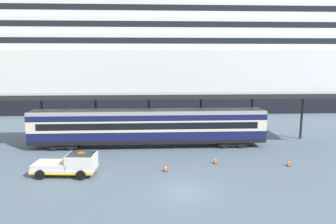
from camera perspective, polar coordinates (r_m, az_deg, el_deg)
The scene contains 8 objects.
ground_plane at distance 23.93m, azimuth 3.14°, elevation -14.13°, with size 400.00×400.00×0.00m, color slate.
cruise_ship at distance 66.14m, azimuth 4.29°, elevation 11.14°, with size 151.24×23.12×33.49m.
platform_canopy at distance 34.56m, azimuth -3.59°, elevation 3.46°, with size 43.10×5.01×6.26m.
train_carriage at distance 34.68m, azimuth -3.53°, elevation -2.59°, with size 25.45×2.81×4.11m.
service_truck at distance 27.76m, azimuth -17.21°, elevation -8.97°, with size 5.35×2.59×2.02m.
traffic_cone_near at distance 30.98m, azimuth 20.99°, elevation -8.58°, with size 0.36×0.36×0.61m.
traffic_cone_mid at distance 27.65m, azimuth -0.45°, elevation -10.10°, with size 0.36×0.36×0.63m.
traffic_cone_far at distance 29.92m, azimuth 8.57°, elevation -8.63°, with size 0.36×0.36×0.66m.
Camera 1 is at (-2.40, -21.79, 9.62)m, focal length 33.67 mm.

